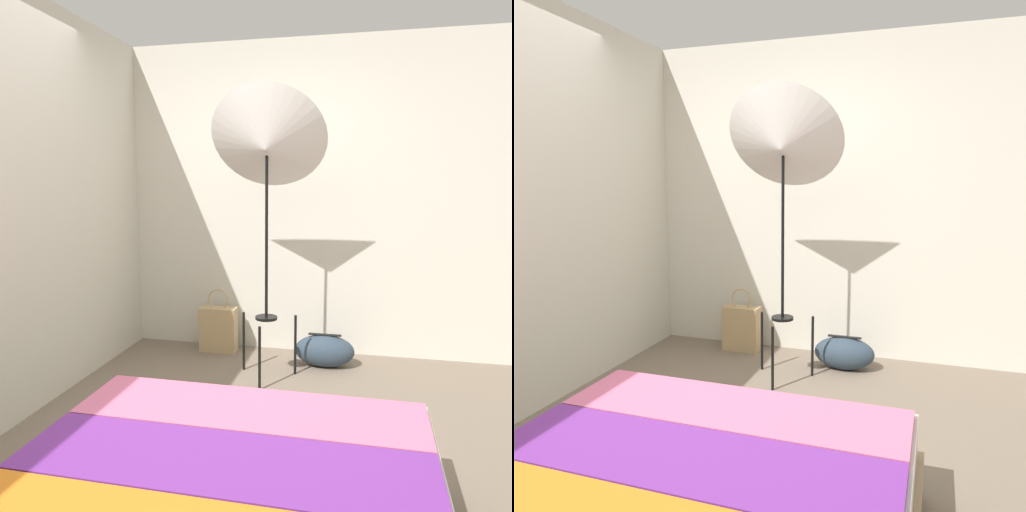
# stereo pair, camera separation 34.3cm
# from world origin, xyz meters

# --- Properties ---
(ground_plane) EXTENTS (14.00, 14.00, 0.00)m
(ground_plane) POSITION_xyz_m (0.00, 0.00, 0.00)
(ground_plane) COLOR #756656
(wall_back) EXTENTS (8.00, 0.05, 2.60)m
(wall_back) POSITION_xyz_m (0.00, 2.13, 1.30)
(wall_back) COLOR beige
(wall_back) RESTS_ON ground_plane
(wall_side_left) EXTENTS (0.05, 8.00, 2.60)m
(wall_side_left) POSITION_xyz_m (-1.23, 1.00, 1.30)
(wall_side_left) COLOR beige
(wall_side_left) RESTS_ON ground_plane
(photo_umbrella) EXTENTS (0.84, 0.62, 2.10)m
(photo_umbrella) POSITION_xyz_m (0.11, 1.44, 1.70)
(photo_umbrella) COLOR black
(photo_umbrella) RESTS_ON ground_plane
(tote_bag) EXTENTS (0.31, 0.14, 0.55)m
(tote_bag) POSITION_xyz_m (-0.41, 1.93, 0.20)
(tote_bag) COLOR tan
(tote_bag) RESTS_ON ground_plane
(duffel_bag) EXTENTS (0.47, 0.25, 0.26)m
(duffel_bag) POSITION_xyz_m (0.52, 1.77, 0.13)
(duffel_bag) COLOR #2D3D4C
(duffel_bag) RESTS_ON ground_plane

